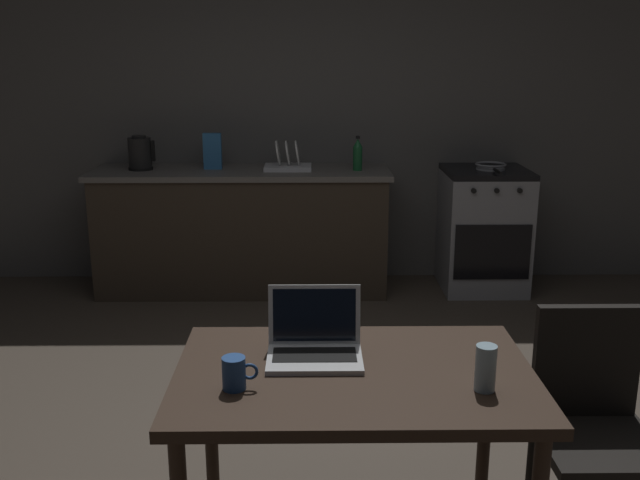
{
  "coord_description": "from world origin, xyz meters",
  "views": [
    {
      "loc": [
        -0.03,
        -2.86,
        1.77
      ],
      "look_at": [
        0.02,
        0.83,
        0.77
      ],
      "focal_mm": 40.21,
      "sensor_mm": 36.0,
      "label": 1
    }
  ],
  "objects": [
    {
      "name": "laptop",
      "position": [
        -0.02,
        -0.61,
        0.79
      ],
      "size": [
        0.32,
        0.25,
        0.23
      ],
      "rotation": [
        0.0,
        0.0,
        -0.06
      ],
      "color": "silver",
      "rests_on": "dining_table"
    },
    {
      "name": "stove_oven",
      "position": [
        1.26,
        2.3,
        0.45
      ],
      "size": [
        0.6,
        0.62,
        0.91
      ],
      "color": "gray",
      "rests_on": "ground_plane"
    },
    {
      "name": "frying_pan",
      "position": [
        1.28,
        2.27,
        0.93
      ],
      "size": [
        0.22,
        0.4,
        0.05
      ],
      "color": "gray",
      "rests_on": "stove_oven"
    },
    {
      "name": "bottle",
      "position": [
        0.31,
        2.25,
        1.03
      ],
      "size": [
        0.07,
        0.07,
        0.25
      ],
      "color": "#19592D",
      "rests_on": "kitchen_counter"
    },
    {
      "name": "ground_plane",
      "position": [
        0.0,
        0.0,
        0.0
      ],
      "size": [
        12.0,
        12.0,
        0.0
      ],
      "primitive_type": "plane",
      "color": "#473D33"
    },
    {
      "name": "dish_rack",
      "position": [
        -0.2,
        2.3,
        0.96
      ],
      "size": [
        0.34,
        0.26,
        0.21
      ],
      "color": "silver",
      "rests_on": "kitchen_counter"
    },
    {
      "name": "kitchen_counter",
      "position": [
        -0.54,
        2.3,
        0.46
      ],
      "size": [
        2.16,
        0.64,
        0.91
      ],
      "color": "#382D23",
      "rests_on": "ground_plane"
    },
    {
      "name": "dining_table",
      "position": [
        0.11,
        -0.72,
        0.66
      ],
      "size": [
        1.17,
        0.76,
        0.75
      ],
      "color": "#332319",
      "rests_on": "ground_plane"
    },
    {
      "name": "cereal_box",
      "position": [
        -0.74,
        2.32,
        1.04
      ],
      "size": [
        0.13,
        0.05,
        0.26
      ],
      "color": "#3372B2",
      "rests_on": "kitchen_counter"
    },
    {
      "name": "back_wall",
      "position": [
        0.3,
        2.65,
        1.28
      ],
      "size": [
        6.4,
        0.1,
        2.57
      ],
      "primitive_type": "cube",
      "color": "#575553",
      "rests_on": "ground_plane"
    },
    {
      "name": "coffee_mug",
      "position": [
        -0.26,
        -0.84,
        0.8
      ],
      "size": [
        0.11,
        0.07,
        0.1
      ],
      "color": "#264C8C",
      "rests_on": "dining_table"
    },
    {
      "name": "chair",
      "position": [
        0.96,
        -0.6,
        0.51
      ],
      "size": [
        0.4,
        0.4,
        0.89
      ],
      "rotation": [
        0.0,
        0.0,
        -0.21
      ],
      "color": "black",
      "rests_on": "ground_plane"
    },
    {
      "name": "electric_kettle",
      "position": [
        -1.26,
        2.3,
        1.03
      ],
      "size": [
        0.19,
        0.17,
        0.25
      ],
      "color": "black",
      "rests_on": "kitchen_counter"
    },
    {
      "name": "drinking_glass",
      "position": [
        0.5,
        -0.86,
        0.82
      ],
      "size": [
        0.06,
        0.06,
        0.15
      ],
      "color": "#99B7C6",
      "rests_on": "dining_table"
    }
  ]
}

